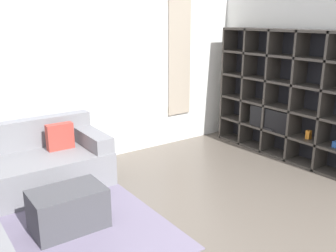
{
  "coord_description": "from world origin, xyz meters",
  "views": [
    {
      "loc": [
        -2.08,
        -1.63,
        2.09
      ],
      "look_at": [
        0.38,
        1.85,
        0.85
      ],
      "focal_mm": 40.0,
      "sensor_mm": 36.0,
      "label": 1
    }
  ],
  "objects": [
    {
      "name": "area_rug",
      "position": [
        -1.45,
        1.77,
        0.01
      ],
      "size": [
        2.83,
        2.24,
        0.01
      ],
      "primitive_type": "cube",
      "color": "slate",
      "rests_on": "ground_plane"
    },
    {
      "name": "couch_main",
      "position": [
        -1.1,
        2.89,
        0.3
      ],
      "size": [
        2.1,
        0.94,
        0.83
      ],
      "color": "gray",
      "rests_on": "ground_plane"
    },
    {
      "name": "wall_right",
      "position": [
        2.76,
        1.68,
        1.35
      ],
      "size": [
        0.07,
        4.57,
        2.7
      ],
      "primitive_type": "cube",
      "color": "white",
      "rests_on": "ground_plane"
    },
    {
      "name": "wall_back",
      "position": [
        0.0,
        3.4,
        1.36
      ],
      "size": [
        6.66,
        0.11,
        2.7
      ],
      "color": "white",
      "rests_on": "ground_plane"
    },
    {
      "name": "shelving_unit",
      "position": [
        2.59,
        1.89,
        0.95
      ],
      "size": [
        0.34,
        2.41,
        1.93
      ],
      "color": "#232328",
      "rests_on": "ground_plane"
    },
    {
      "name": "ottoman",
      "position": [
        -0.94,
        1.74,
        0.22
      ],
      "size": [
        0.73,
        0.48,
        0.43
      ],
      "color": "#47474C",
      "rests_on": "ground_plane"
    }
  ]
}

